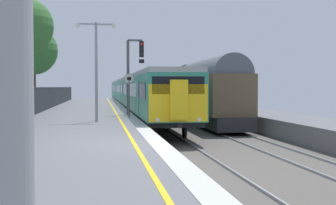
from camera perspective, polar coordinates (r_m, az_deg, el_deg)
name	(u,v)px	position (r m, az deg, el deg)	size (l,w,h in m)	color
ground	(228,161)	(14.04, 7.93, -7.61)	(17.40, 110.00, 1.21)	slate
commuter_train_at_platform	(130,91)	(50.91, -4.95, 1.50)	(2.83, 63.72, 3.81)	#2D846B
freight_train_adjacent_track	(191,90)	(36.23, 3.05, 1.68)	(2.60, 24.93, 4.62)	#232326
signal_gantry	(133,68)	(27.42, -4.67, 4.58)	(1.10, 0.24, 4.73)	#47474C
speed_limit_sign	(129,89)	(24.87, -5.12, 1.73)	(0.59, 0.08, 2.52)	#59595B
platform_lamp_mid	(96,62)	(22.14, -9.39, 5.23)	(2.00, 0.20, 4.98)	#93999E
background_tree_left	(33,52)	(45.35, -17.24, 6.30)	(4.79, 4.79, 7.76)	#473323
background_tree_centre	(25,28)	(36.51, -18.27, 9.22)	(4.51, 4.51, 8.79)	#473323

